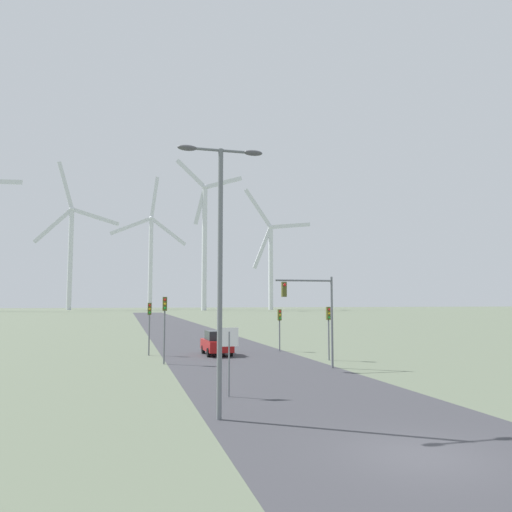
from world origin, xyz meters
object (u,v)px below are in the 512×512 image
at_px(traffic_light_post_mid_left, 149,317).
at_px(wind_turbine_center, 151,252).
at_px(wind_turbine_right, 205,236).
at_px(traffic_light_post_near_left, 165,315).
at_px(traffic_light_post_mid_right, 280,320).
at_px(wind_turbine_far_right, 271,257).
at_px(car_approaching, 217,343).
at_px(traffic_light_post_near_right, 329,321).
at_px(traffic_light_mast_overhead, 312,303).
at_px(streetlamp, 220,245).
at_px(stop_sign_near, 229,348).
at_px(wind_turbine_left, 71,246).

xyz_separation_m(traffic_light_post_mid_left, wind_turbine_center, (10.62, 224.49, 26.60)).
bearing_deg(wind_turbine_right, traffic_light_post_near_left, -99.54).
height_order(traffic_light_post_mid_right, wind_turbine_far_right, wind_turbine_far_right).
relative_size(traffic_light_post_mid_right, wind_turbine_far_right, 0.06).
xyz_separation_m(traffic_light_post_mid_left, car_approaching, (4.99, -1.00, -1.97)).
relative_size(traffic_light_post_near_right, traffic_light_mast_overhead, 0.66).
height_order(streetlamp, traffic_light_post_near_right, streetlamp).
distance_m(car_approaching, wind_turbine_right, 182.40).
xyz_separation_m(streetlamp, traffic_light_mast_overhead, (7.84, 11.35, -2.11)).
bearing_deg(stop_sign_near, car_approaching, 81.59).
distance_m(traffic_light_post_mid_right, wind_turbine_far_right, 195.80).
height_order(traffic_light_post_mid_left, car_approaching, traffic_light_post_mid_left).
distance_m(traffic_light_mast_overhead, wind_turbine_far_right, 206.01).
relative_size(stop_sign_near, traffic_light_post_near_right, 0.80).
xyz_separation_m(stop_sign_near, wind_turbine_right, (28.77, 194.14, 30.21)).
xyz_separation_m(streetlamp, wind_turbine_center, (9.22, 245.83, 23.45)).
relative_size(streetlamp, traffic_light_post_near_left, 2.21).
relative_size(streetlamp, traffic_light_mast_overhead, 1.72).
bearing_deg(wind_turbine_left, traffic_light_post_mid_right, -79.68).
bearing_deg(stop_sign_near, traffic_light_post_near_left, 98.89).
height_order(traffic_light_post_near_right, wind_turbine_far_right, wind_turbine_far_right).
height_order(wind_turbine_right, wind_turbine_far_right, wind_turbine_right).
relative_size(traffic_light_post_near_left, traffic_light_post_mid_left, 1.10).
bearing_deg(wind_turbine_far_right, wind_turbine_left, 169.58).
bearing_deg(traffic_light_post_mid_left, streetlamp, -86.23).
bearing_deg(traffic_light_post_near_right, traffic_light_mast_overhead, -125.37).
xyz_separation_m(stop_sign_near, wind_turbine_center, (8.06, 241.88, 27.44)).
height_order(stop_sign_near, wind_turbine_left, wind_turbine_left).
bearing_deg(stop_sign_near, wind_turbine_left, 97.50).
bearing_deg(wind_turbine_far_right, traffic_light_post_near_left, -108.35).
xyz_separation_m(streetlamp, wind_turbine_left, (-28.01, 225.42, 23.15)).
bearing_deg(traffic_light_post_near_left, streetlamp, -87.48).
height_order(traffic_light_post_near_right, car_approaching, traffic_light_post_near_right).
xyz_separation_m(traffic_light_post_near_left, wind_turbine_far_right, (63.96, 192.82, 21.93)).
xyz_separation_m(traffic_light_post_mid_left, traffic_light_post_mid_right, (10.44, 0.50, -0.39)).
relative_size(car_approaching, wind_turbine_left, 0.06).
bearing_deg(traffic_light_post_mid_right, wind_turbine_left, 100.32).
height_order(car_approaching, wind_turbine_left, wind_turbine_left).
height_order(stop_sign_near, car_approaching, stop_sign_near).
relative_size(traffic_light_mast_overhead, wind_turbine_right, 0.08).
bearing_deg(traffic_light_mast_overhead, car_approaching, 115.32).
relative_size(traffic_light_post_mid_right, wind_turbine_center, 0.05).
distance_m(traffic_light_mast_overhead, wind_turbine_left, 218.52).
relative_size(traffic_light_post_near_left, wind_turbine_far_right, 0.08).
distance_m(traffic_light_post_near_right, wind_turbine_right, 186.41).
height_order(stop_sign_near, wind_turbine_right, wind_turbine_right).
relative_size(wind_turbine_center, wind_turbine_far_right, 1.22).
relative_size(car_approaching, wind_turbine_center, 0.06).
bearing_deg(wind_turbine_right, wind_turbine_center, 113.45).
height_order(wind_turbine_left, wind_turbine_far_right, wind_turbine_left).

